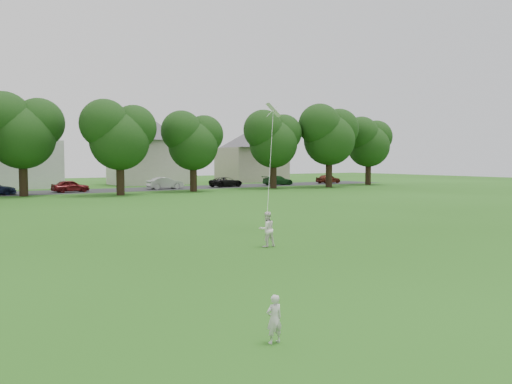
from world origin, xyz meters
TOP-DOWN VIEW (x-y plane):
  - ground at (0.00, 0.00)m, footprint 160.00×160.00m
  - street at (0.00, 42.00)m, footprint 90.00×7.00m
  - toddler at (-3.04, -3.36)m, footprint 0.32×0.22m
  - older_boy at (2.39, 4.81)m, footprint 0.67×0.53m
  - kite at (3.89, 6.73)m, footprint 1.93×2.43m
  - tree_row at (2.82, 35.96)m, footprint 82.85×9.53m
  - parked_cars at (5.30, 41.00)m, footprint 70.14×2.46m

SIDE VIEW (x-z plane):
  - ground at x=0.00m, z-range 0.00..0.00m
  - street at x=0.00m, z-range 0.00..0.01m
  - toddler at x=-3.04m, z-range 0.00..0.88m
  - parked_cars at x=5.30m, z-range -0.04..1.26m
  - older_boy at x=2.39m, z-range 0.00..1.33m
  - kite at x=3.89m, z-range -0.09..6.62m
  - tree_row at x=2.82m, z-range 1.04..11.00m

